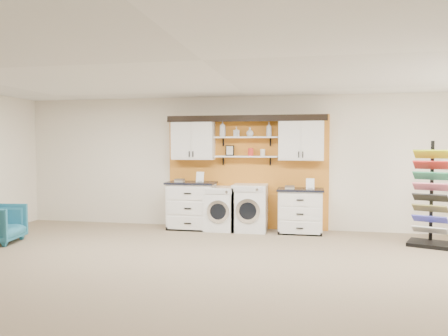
% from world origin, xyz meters
% --- Properties ---
extents(floor, '(10.00, 10.00, 0.00)m').
position_xyz_m(floor, '(0.00, 0.00, 0.00)').
color(floor, gray).
rests_on(floor, ground).
extents(ceiling, '(10.00, 10.00, 0.00)m').
position_xyz_m(ceiling, '(0.00, 0.00, 2.80)').
color(ceiling, white).
rests_on(ceiling, wall_back).
extents(wall_back, '(10.00, 0.00, 10.00)m').
position_xyz_m(wall_back, '(0.00, 4.00, 1.40)').
color(wall_back, silver).
rests_on(wall_back, floor).
extents(accent_panel, '(3.40, 0.07, 2.40)m').
position_xyz_m(accent_panel, '(0.00, 3.96, 1.20)').
color(accent_panel, orange).
rests_on(accent_panel, wall_back).
extents(upper_cabinet_left, '(0.90, 0.35, 0.84)m').
position_xyz_m(upper_cabinet_left, '(-1.13, 3.79, 1.88)').
color(upper_cabinet_left, white).
rests_on(upper_cabinet_left, wall_back).
extents(upper_cabinet_right, '(0.90, 0.35, 0.84)m').
position_xyz_m(upper_cabinet_right, '(1.13, 3.79, 1.88)').
color(upper_cabinet_right, white).
rests_on(upper_cabinet_right, wall_back).
extents(shelf_lower, '(1.32, 0.28, 0.03)m').
position_xyz_m(shelf_lower, '(0.00, 3.80, 1.53)').
color(shelf_lower, white).
rests_on(shelf_lower, wall_back).
extents(shelf_upper, '(1.32, 0.28, 0.03)m').
position_xyz_m(shelf_upper, '(0.00, 3.80, 1.93)').
color(shelf_upper, white).
rests_on(shelf_upper, wall_back).
extents(crown_molding, '(3.30, 0.41, 0.13)m').
position_xyz_m(crown_molding, '(0.00, 3.81, 2.33)').
color(crown_molding, black).
rests_on(crown_molding, wall_back).
extents(picture_frame, '(0.18, 0.02, 0.22)m').
position_xyz_m(picture_frame, '(-0.35, 3.85, 1.66)').
color(picture_frame, black).
rests_on(picture_frame, shelf_lower).
extents(canister_red, '(0.11, 0.11, 0.16)m').
position_xyz_m(canister_red, '(0.10, 3.80, 1.62)').
color(canister_red, red).
rests_on(canister_red, shelf_lower).
extents(canister_cream, '(0.10, 0.10, 0.14)m').
position_xyz_m(canister_cream, '(0.35, 3.80, 1.61)').
color(canister_cream, silver).
rests_on(canister_cream, shelf_lower).
extents(base_cabinet_left, '(1.02, 0.66, 1.00)m').
position_xyz_m(base_cabinet_left, '(-1.13, 3.64, 0.50)').
color(base_cabinet_left, white).
rests_on(base_cabinet_left, floor).
extents(base_cabinet_right, '(0.91, 0.66, 0.90)m').
position_xyz_m(base_cabinet_right, '(1.13, 3.64, 0.45)').
color(base_cabinet_right, white).
rests_on(base_cabinet_right, floor).
extents(washer, '(0.65, 0.71, 0.90)m').
position_xyz_m(washer, '(-0.49, 3.64, 0.45)').
color(washer, white).
rests_on(washer, floor).
extents(dryer, '(0.69, 0.71, 0.96)m').
position_xyz_m(dryer, '(0.11, 3.64, 0.48)').
color(dryer, white).
rests_on(dryer, floor).
extents(sample_rack, '(0.83, 0.76, 1.85)m').
position_xyz_m(sample_rack, '(3.39, 2.95, 0.57)').
color(sample_rack, black).
rests_on(sample_rack, floor).
extents(soap_bottle_a, '(0.15, 0.16, 0.33)m').
position_xyz_m(soap_bottle_a, '(-0.49, 3.80, 2.11)').
color(soap_bottle_a, silver).
rests_on(soap_bottle_a, shelf_upper).
extents(soap_bottle_b, '(0.12, 0.12, 0.20)m').
position_xyz_m(soap_bottle_b, '(-0.20, 3.80, 2.05)').
color(soap_bottle_b, silver).
rests_on(soap_bottle_b, shelf_upper).
extents(soap_bottle_c, '(0.21, 0.21, 0.19)m').
position_xyz_m(soap_bottle_c, '(0.08, 3.80, 2.04)').
color(soap_bottle_c, silver).
rests_on(soap_bottle_c, shelf_upper).
extents(soap_bottle_d, '(0.12, 0.12, 0.30)m').
position_xyz_m(soap_bottle_d, '(0.48, 3.80, 2.09)').
color(soap_bottle_d, silver).
rests_on(soap_bottle_d, shelf_upper).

